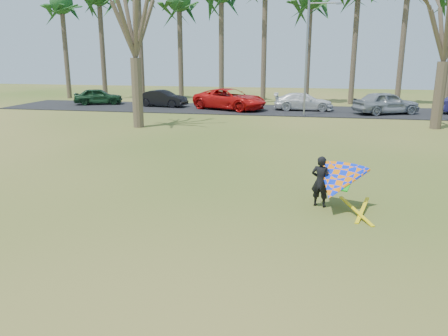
% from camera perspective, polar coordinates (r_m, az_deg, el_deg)
% --- Properties ---
extents(ground, '(100.00, 100.00, 0.00)m').
position_cam_1_polar(ground, '(11.59, -1.94, -7.74)').
color(ground, '#295111').
rests_on(ground, ground).
extents(parking_strip, '(46.00, 7.00, 0.06)m').
position_cam_1_polar(parking_strip, '(35.78, 7.25, 7.50)').
color(parking_strip, black).
rests_on(parking_strip, ground).
extents(palm_0, '(4.84, 4.84, 10.84)m').
position_cam_1_polar(palm_0, '(48.35, -20.46, 19.43)').
color(palm_0, brown).
rests_on(palm_0, ground).
extents(palm_3, '(4.84, 4.84, 10.84)m').
position_cam_1_polar(palm_3, '(43.52, -5.88, 20.85)').
color(palm_3, '#4E412F').
rests_on(palm_3, ground).
extents(bare_tree_left, '(6.60, 6.60, 9.70)m').
position_cam_1_polar(bare_tree_left, '(27.61, -11.79, 19.56)').
color(bare_tree_left, '#4D3E2E').
rests_on(bare_tree_left, ground).
extents(streetlight, '(2.28, 0.18, 8.00)m').
position_cam_1_polar(streetlight, '(32.43, 11.03, 14.49)').
color(streetlight, gray).
rests_on(streetlight, ground).
extents(car_0, '(4.48, 3.09, 1.42)m').
position_cam_1_polar(car_0, '(40.96, -16.09, 8.99)').
color(car_0, '#16381D').
rests_on(car_0, parking_strip).
extents(car_1, '(4.36, 2.03, 1.38)m').
position_cam_1_polar(car_1, '(38.07, -8.01, 9.00)').
color(car_1, black).
rests_on(car_1, parking_strip).
extents(car_2, '(6.62, 4.90, 1.67)m').
position_cam_1_polar(car_2, '(35.67, 0.78, 9.00)').
color(car_2, red).
rests_on(car_2, parking_strip).
extents(car_3, '(4.72, 2.05, 1.35)m').
position_cam_1_polar(car_3, '(35.81, 10.33, 8.53)').
color(car_3, white).
rests_on(car_3, parking_strip).
extents(car_4, '(5.27, 3.83, 1.67)m').
position_cam_1_polar(car_4, '(35.12, 20.42, 7.99)').
color(car_4, gray).
rests_on(car_4, parking_strip).
extents(kite_flyer, '(2.13, 2.39, 2.02)m').
position_cam_1_polar(kite_flyer, '(12.98, 14.36, -1.80)').
color(kite_flyer, black).
rests_on(kite_flyer, ground).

